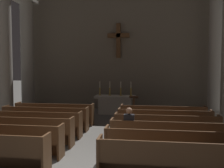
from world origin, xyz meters
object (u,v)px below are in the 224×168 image
(pew_right_row_1, at_px, (176,161))
(pew_right_row_2, at_px, (172,146))
(lone_worshipper, at_px, (129,127))
(pew_left_row_3, at_px, (20,130))
(column_left_fourth, at_px, (27,57))
(candlestick_outer_left, at_px, (100,91))
(lectern, at_px, (134,108))
(pew_right_row_3, at_px, (169,136))
(pew_right_row_4, at_px, (166,128))
(candlestick_inner_right, at_px, (121,91))
(pew_left_row_2, at_px, (3,139))
(altar, at_px, (115,104))
(pew_right_row_5, at_px, (164,122))
(column_right_fourth, at_px, (216,56))
(pew_left_row_4, at_px, (34,124))
(pew_left_row_6, at_px, (54,114))
(pew_left_row_5, at_px, (45,118))
(candlestick_inner_left, at_px, (110,91))
(pew_right_row_6, at_px, (163,116))
(candlestick_outer_right, at_px, (131,91))
(column_left_third, at_px, (4,55))

(pew_right_row_1, height_order, pew_right_row_2, same)
(lone_worshipper, bearing_deg, pew_left_row_3, -179.38)
(column_left_fourth, xyz_separation_m, candlestick_outer_left, (4.45, -0.54, -1.89))
(lectern, bearing_deg, lone_worshipper, -88.65)
(pew_right_row_2, xyz_separation_m, candlestick_outer_left, (-3.22, 6.88, 0.78))
(candlestick_outer_left, bearing_deg, pew_right_row_3, -61.23)
(pew_right_row_4, relative_size, candlestick_inner_right, 4.63)
(candlestick_outer_left, bearing_deg, pew_left_row_3, -104.55)
(pew_left_row_2, distance_m, altar, 7.28)
(pew_right_row_3, relative_size, column_left_fourth, 0.54)
(pew_right_row_5, height_order, column_right_fourth, column_right_fourth)
(pew_left_row_4, relative_size, pew_left_row_6, 1.00)
(pew_right_row_3, bearing_deg, pew_left_row_5, 156.99)
(pew_right_row_3, relative_size, lectern, 3.05)
(pew_left_row_2, xyz_separation_m, column_left_fourth, (-2.93, 7.42, 2.67))
(pew_left_row_3, height_order, pew_right_row_3, same)
(pew_left_row_6, xyz_separation_m, column_left_fourth, (-2.93, 3.39, 2.67))
(pew_right_row_1, height_order, pew_right_row_4, same)
(candlestick_inner_right, xyz_separation_m, lectern, (0.77, -1.20, -0.71))
(column_left_fourth, height_order, lone_worshipper, column_left_fourth)
(pew_left_row_2, distance_m, pew_right_row_2, 4.75)
(pew_left_row_6, height_order, pew_right_row_1, same)
(pew_left_row_5, bearing_deg, altar, 58.37)
(pew_left_row_4, distance_m, pew_right_row_2, 5.16)
(pew_right_row_4, xyz_separation_m, lone_worshipper, (-1.19, -0.97, 0.22))
(lone_worshipper, bearing_deg, candlestick_inner_right, 98.61)
(pew_right_row_4, height_order, candlestick_inner_left, candlestick_inner_left)
(pew_right_row_5, distance_m, lone_worshipper, 2.32)
(column_left_fourth, xyz_separation_m, column_right_fourth, (10.61, 0.00, 0.00))
(pew_left_row_2, height_order, column_right_fourth, column_right_fourth)
(pew_left_row_4, distance_m, pew_right_row_1, 5.63)
(pew_right_row_3, xyz_separation_m, pew_right_row_6, (0.00, 3.03, 0.00))
(pew_left_row_2, xyz_separation_m, pew_right_row_2, (4.75, 0.00, 0.00))
(candlestick_inner_left, bearing_deg, candlestick_inner_right, 0.00)
(pew_left_row_3, bearing_deg, altar, 67.98)
(column_left_fourth, height_order, candlestick_inner_right, column_left_fourth)
(pew_right_row_1, relative_size, column_right_fourth, 0.54)
(pew_right_row_4, bearing_deg, candlestick_inner_left, 118.81)
(pew_right_row_3, distance_m, candlestick_inner_right, 6.28)
(column_left_fourth, relative_size, candlestick_outer_right, 8.49)
(pew_right_row_5, distance_m, column_left_third, 8.37)
(pew_right_row_6, bearing_deg, pew_right_row_5, -90.00)
(pew_right_row_4, bearing_deg, lone_worshipper, -140.85)
(pew_left_row_6, distance_m, candlestick_inner_right, 3.98)
(pew_right_row_2, height_order, candlestick_outer_right, candlestick_outer_right)
(pew_left_row_3, bearing_deg, candlestick_outer_left, 75.45)
(pew_left_row_2, bearing_deg, column_left_third, 120.26)
(pew_right_row_4, bearing_deg, lectern, 109.54)
(pew_left_row_3, relative_size, pew_left_row_6, 1.00)
(pew_right_row_6, distance_m, lectern, 2.10)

